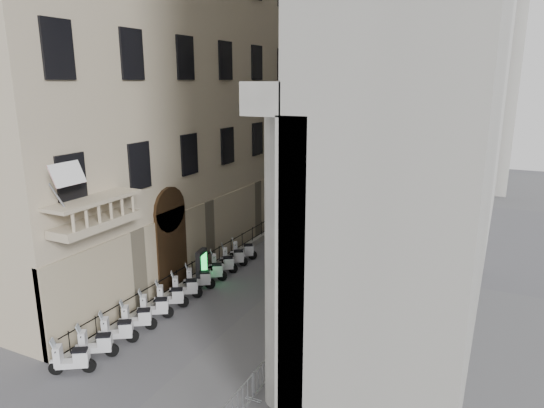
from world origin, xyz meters
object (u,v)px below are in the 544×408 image
(security_tent, at_px, (311,190))
(scooter_0, at_px, (74,373))
(pedestrian_a, at_px, (352,202))
(info_kiosk, at_px, (202,267))
(pedestrian_b, at_px, (396,198))
(street_lamp, at_px, (286,167))

(security_tent, bearing_deg, scooter_0, -91.07)
(scooter_0, bearing_deg, pedestrian_a, -38.24)
(info_kiosk, distance_m, pedestrian_a, 18.88)
(pedestrian_a, distance_m, pedestrian_b, 4.43)
(info_kiosk, relative_size, pedestrian_b, 1.30)
(pedestrian_a, bearing_deg, street_lamp, 55.09)
(security_tent, height_order, pedestrian_a, security_tent)
(info_kiosk, bearing_deg, pedestrian_b, 64.39)
(info_kiosk, distance_m, pedestrian_b, 22.68)
(info_kiosk, relative_size, pedestrian_a, 1.26)
(street_lamp, bearing_deg, scooter_0, -101.46)
(security_tent, bearing_deg, info_kiosk, -92.53)
(scooter_0, height_order, street_lamp, street_lamp)
(scooter_0, relative_size, security_tent, 0.42)
(pedestrian_b, bearing_deg, scooter_0, 123.19)
(security_tent, distance_m, pedestrian_b, 9.19)
(street_lamp, xyz_separation_m, pedestrian_b, (6.05, 10.52, -3.95))
(security_tent, relative_size, pedestrian_b, 2.31)
(street_lamp, relative_size, pedestrian_a, 5.00)
(info_kiosk, xyz_separation_m, pedestrian_b, (5.95, 21.88, -0.24))
(security_tent, distance_m, street_lamp, 4.00)
(street_lamp, distance_m, info_kiosk, 11.95)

